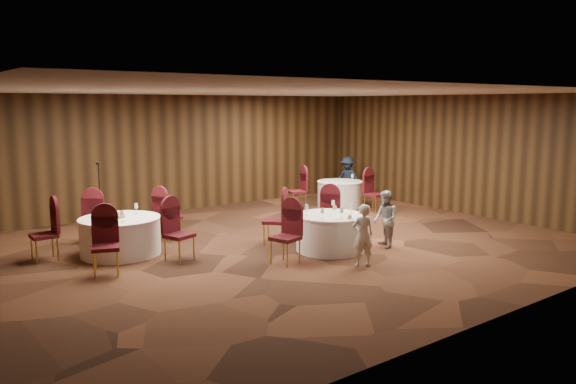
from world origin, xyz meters
TOP-DOWN VIEW (x-y plane):
  - ground at (0.00, 0.00)m, footprint 12.00×12.00m
  - room_shell at (0.00, 0.00)m, footprint 12.00×12.00m
  - table_main at (0.48, -0.85)m, footprint 1.41×1.41m
  - table_left at (-3.03, 1.43)m, footprint 1.58×1.58m
  - table_right at (4.00, 2.72)m, footprint 1.33×1.33m
  - chairs_main at (0.15, -0.24)m, footprint 2.85×2.04m
  - chairs_left at (-3.05, 1.42)m, footprint 3.18×3.08m
  - chairs_right at (3.47, 2.35)m, footprint 2.01×2.29m
  - tabletop_main at (0.62, -0.94)m, footprint 1.09×1.09m
  - tabletop_left at (-3.03, 1.44)m, footprint 0.82×0.81m
  - tabletop_right at (4.23, 2.46)m, footprint 0.08×0.08m
  - mic_stand at (-2.68, 3.60)m, footprint 0.24×0.24m
  - woman_a at (0.22, -2.04)m, footprint 0.49×0.41m
  - woman_b at (1.56, -1.34)m, footprint 0.65×0.71m
  - man_c at (5.06, 3.55)m, footprint 0.72×0.96m

SIDE VIEW (x-z plane):
  - ground at x=0.00m, z-range 0.00..0.00m
  - table_main at x=0.48m, z-range 0.01..0.75m
  - table_left at x=-3.03m, z-range 0.01..0.75m
  - table_right at x=4.00m, z-range 0.01..0.75m
  - mic_stand at x=-2.68m, z-range -0.34..1.29m
  - chairs_main at x=0.15m, z-range 0.00..1.00m
  - chairs_left at x=-3.05m, z-range 0.00..1.00m
  - chairs_right at x=3.47m, z-range 0.00..1.00m
  - woman_a at x=0.22m, z-range 0.00..1.16m
  - woman_b at x=1.56m, z-range 0.00..1.19m
  - man_c at x=5.06m, z-range 0.00..1.33m
  - tabletop_left at x=-3.03m, z-range 0.71..0.93m
  - tabletop_main at x=0.62m, z-range 0.74..0.95m
  - tabletop_right at x=4.23m, z-range 0.79..1.01m
  - room_shell at x=0.00m, z-range -4.04..7.96m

